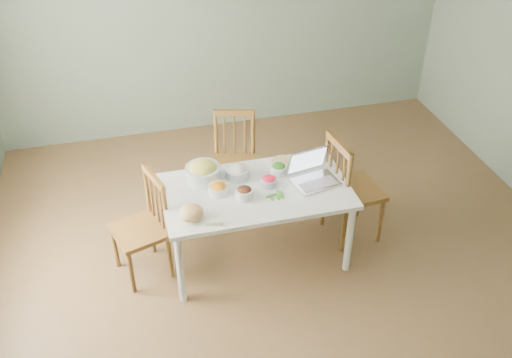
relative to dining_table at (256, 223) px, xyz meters
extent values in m
cube|color=brown|center=(0.23, -0.19, -0.35)|extent=(5.00, 5.00, 0.00)
cube|color=slate|center=(0.23, 2.31, 1.00)|extent=(5.00, 0.00, 2.70)
ellipsoid|color=tan|center=(-0.56, -0.24, 0.41)|extent=(0.21, 0.21, 0.12)
cube|color=beige|center=(-0.40, -0.35, 0.37)|extent=(0.13, 0.06, 0.03)
cylinder|color=#DFB881|center=(0.32, 0.32, 0.36)|extent=(0.22, 0.22, 0.02)
camera|label=1|loc=(-0.92, -3.57, 3.07)|focal=40.31mm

